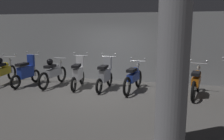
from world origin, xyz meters
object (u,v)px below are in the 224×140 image
Objects in this scene: motorbike_slot_3 at (78,74)px; motorbike_slot_5 at (133,78)px; motorbike_slot_7 at (196,81)px; motorbike_slot_4 at (105,75)px; motorbike_slot_0 at (3,71)px; motorbike_slot_2 at (53,72)px; motorbike_slot_1 at (26,72)px; support_pillar at (172,73)px; motorbike_slot_6 at (164,79)px.

motorbike_slot_3 is 0.86× the size of motorbike_slot_5.
motorbike_slot_4 is at bearing 178.61° from motorbike_slot_7.
motorbike_slot_2 is (2.10, 0.20, -0.00)m from motorbike_slot_0.
motorbike_slot_2 is 5.25m from motorbike_slot_7.
motorbike_slot_1 is 6.56m from support_pillar.
motorbike_slot_3 is 3.15m from motorbike_slot_6.
motorbike_slot_0 and motorbike_slot_6 have the same top height.
motorbike_slot_5 is (3.15, -0.03, -0.03)m from motorbike_slot_2.
motorbike_slot_4 is (2.10, -0.02, 0.00)m from motorbike_slot_2.
motorbike_slot_7 reaches higher than motorbike_slot_2.
support_pillar is (0.26, -3.67, 0.92)m from motorbike_slot_6.
motorbike_slot_7 is at bearing 0.79° from motorbike_slot_0.
motorbike_slot_0 is 1.00× the size of motorbike_slot_6.
motorbike_slot_7 is at bearing 0.88° from motorbike_slot_1.
motorbike_slot_5 is (1.05, -0.00, -0.04)m from motorbike_slot_4.
support_pillar reaches higher than motorbike_slot_0.
motorbike_slot_5 is at bearing 1.93° from motorbike_slot_0.
motorbike_slot_2 is at bearing 179.33° from motorbike_slot_4.
motorbike_slot_1 is at bearing -179.12° from motorbike_slot_7.
motorbike_slot_1 is at bearing 147.77° from support_pillar.
support_pillar is at bearing -27.84° from motorbike_slot_0.
motorbike_slot_0 is at bearing 152.16° from support_pillar.
motorbike_slot_6 is 1.06m from motorbike_slot_7.
motorbike_slot_6 is (1.05, 0.03, 0.00)m from motorbike_slot_5.
motorbike_slot_0 is at bearing -176.58° from motorbike_slot_3.
motorbike_slot_5 is at bearing -0.28° from motorbike_slot_3.
motorbike_slot_5 is 1.00× the size of motorbike_slot_6.
motorbike_slot_1 and motorbike_slot_4 have the same top height.
motorbike_slot_1 is at bearing -169.28° from motorbike_slot_2.
motorbike_slot_7 is at bearing -2.05° from motorbike_slot_5.
motorbike_slot_2 is 1.01× the size of motorbike_slot_7.
support_pillar is (5.50, -3.47, 0.89)m from motorbike_slot_1.
motorbike_slot_7 is (1.05, -0.11, 0.00)m from motorbike_slot_6.
motorbike_slot_5 and motorbike_slot_7 have the same top height.
motorbike_slot_6 is at bearing 0.40° from motorbike_slot_3.
motorbike_slot_0 is 1.15× the size of motorbike_slot_1.
motorbike_slot_5 is at bearing -0.47° from motorbike_slot_2.
motorbike_slot_0 is 7.47m from support_pillar.
motorbike_slot_6 reaches higher than motorbike_slot_2.
motorbike_slot_3 is at bearing 4.99° from motorbike_slot_1.
motorbike_slot_6 is (3.15, 0.02, -0.04)m from motorbike_slot_3.
motorbike_slot_4 reaches higher than motorbike_slot_0.
motorbike_slot_1 and motorbike_slot_3 have the same top height.
motorbike_slot_1 reaches higher than motorbike_slot_6.
motorbike_slot_3 is (3.14, 0.19, -0.00)m from motorbike_slot_0.
motorbike_slot_2 is 1.16× the size of motorbike_slot_3.
motorbike_slot_3 reaches higher than motorbike_slot_6.
motorbike_slot_0 reaches higher than motorbike_slot_2.
support_pillar reaches higher than motorbike_slot_7.
motorbike_slot_6 and motorbike_slot_7 have the same top height.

